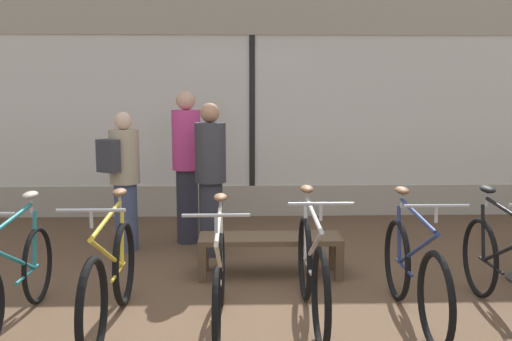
{
  "coord_description": "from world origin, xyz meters",
  "views": [
    {
      "loc": [
        -0.18,
        -4.45,
        1.83
      ],
      "look_at": [
        0.0,
        1.77,
        0.95
      ],
      "focal_mm": 40.0,
      "sensor_mm": 36.0,
      "label": 1
    }
  ],
  "objects_px": {
    "bicycle_left": "(110,279)",
    "bicycle_far_left": "(14,279)",
    "bicycle_center_left": "(219,281)",
    "bicycle_center_right": "(312,271)",
    "bicycle_right": "(414,273)",
    "customer_by_window": "(124,177)",
    "bicycle_far_right": "(505,270)",
    "display_bench": "(270,243)",
    "customer_near_rack": "(211,176)",
    "customer_mid_floor": "(187,163)"
  },
  "relations": [
    {
      "from": "bicycle_center_right",
      "to": "customer_near_rack",
      "type": "xyz_separation_m",
      "value": [
        -0.89,
        1.86,
        0.49
      ]
    },
    {
      "from": "bicycle_right",
      "to": "bicycle_center_left",
      "type": "bearing_deg",
      "value": -176.38
    },
    {
      "from": "bicycle_center_right",
      "to": "bicycle_right",
      "type": "relative_size",
      "value": 1.01
    },
    {
      "from": "bicycle_center_left",
      "to": "bicycle_center_right",
      "type": "distance_m",
      "value": 0.74
    },
    {
      "from": "bicycle_left",
      "to": "customer_near_rack",
      "type": "height_order",
      "value": "customer_near_rack"
    },
    {
      "from": "bicycle_far_right",
      "to": "customer_near_rack",
      "type": "bearing_deg",
      "value": 142.98
    },
    {
      "from": "bicycle_center_left",
      "to": "display_bench",
      "type": "distance_m",
      "value": 1.33
    },
    {
      "from": "display_bench",
      "to": "customer_near_rack",
      "type": "bearing_deg",
      "value": 130.02
    },
    {
      "from": "bicycle_far_right",
      "to": "customer_by_window",
      "type": "relative_size",
      "value": 1.08
    },
    {
      "from": "bicycle_far_left",
      "to": "customer_near_rack",
      "type": "xyz_separation_m",
      "value": [
        1.42,
        1.92,
        0.51
      ]
    },
    {
      "from": "bicycle_center_left",
      "to": "bicycle_center_right",
      "type": "relative_size",
      "value": 0.96
    },
    {
      "from": "bicycle_center_right",
      "to": "bicycle_far_left",
      "type": "bearing_deg",
      "value": -178.56
    },
    {
      "from": "bicycle_center_left",
      "to": "customer_near_rack",
      "type": "distance_m",
      "value": 2.06
    },
    {
      "from": "bicycle_center_right",
      "to": "customer_near_rack",
      "type": "relative_size",
      "value": 1.02
    },
    {
      "from": "display_bench",
      "to": "customer_mid_floor",
      "type": "distance_m",
      "value": 1.7
    },
    {
      "from": "display_bench",
      "to": "bicycle_right",
      "type": "bearing_deg",
      "value": -46.97
    },
    {
      "from": "bicycle_far_left",
      "to": "customer_near_rack",
      "type": "relative_size",
      "value": 1.02
    },
    {
      "from": "bicycle_left",
      "to": "bicycle_far_right",
      "type": "bearing_deg",
      "value": 2.3
    },
    {
      "from": "bicycle_far_left",
      "to": "bicycle_far_right",
      "type": "bearing_deg",
      "value": 1.01
    },
    {
      "from": "bicycle_center_left",
      "to": "bicycle_far_right",
      "type": "relative_size",
      "value": 0.96
    },
    {
      "from": "bicycle_center_left",
      "to": "customer_near_rack",
      "type": "bearing_deg",
      "value": 94.66
    },
    {
      "from": "customer_by_window",
      "to": "bicycle_far_left",
      "type": "bearing_deg",
      "value": -101.19
    },
    {
      "from": "customer_mid_floor",
      "to": "bicycle_left",
      "type": "bearing_deg",
      "value": -98.21
    },
    {
      "from": "display_bench",
      "to": "bicycle_far_left",
      "type": "bearing_deg",
      "value": -149.94
    },
    {
      "from": "bicycle_left",
      "to": "display_bench",
      "type": "distance_m",
      "value": 1.79
    },
    {
      "from": "bicycle_center_right",
      "to": "bicycle_far_right",
      "type": "bearing_deg",
      "value": 0.38
    },
    {
      "from": "bicycle_left",
      "to": "customer_by_window",
      "type": "relative_size",
      "value": 1.11
    },
    {
      "from": "bicycle_right",
      "to": "bicycle_far_right",
      "type": "height_order",
      "value": "bicycle_right"
    },
    {
      "from": "bicycle_right",
      "to": "customer_mid_floor",
      "type": "bearing_deg",
      "value": 129.57
    },
    {
      "from": "bicycle_center_right",
      "to": "bicycle_right",
      "type": "xyz_separation_m",
      "value": [
        0.81,
        -0.03,
        -0.01
      ]
    },
    {
      "from": "bicycle_center_left",
      "to": "bicycle_right",
      "type": "distance_m",
      "value": 1.54
    },
    {
      "from": "bicycle_left",
      "to": "bicycle_center_right",
      "type": "bearing_deg",
      "value": 4.21
    },
    {
      "from": "bicycle_center_right",
      "to": "customer_near_rack",
      "type": "bearing_deg",
      "value": 115.59
    },
    {
      "from": "bicycle_far_right",
      "to": "display_bench",
      "type": "distance_m",
      "value": 2.15
    },
    {
      "from": "display_bench",
      "to": "customer_mid_floor",
      "type": "bearing_deg",
      "value": 126.1
    },
    {
      "from": "bicycle_center_left",
      "to": "display_bench",
      "type": "xyz_separation_m",
      "value": [
        0.46,
        1.25,
        -0.04
      ]
    },
    {
      "from": "bicycle_left",
      "to": "customer_by_window",
      "type": "xyz_separation_m",
      "value": [
        -0.33,
        2.2,
        0.46
      ]
    },
    {
      "from": "bicycle_far_left",
      "to": "customer_near_rack",
      "type": "distance_m",
      "value": 2.44
    },
    {
      "from": "customer_near_rack",
      "to": "customer_by_window",
      "type": "distance_m",
      "value": 1.03
    },
    {
      "from": "display_bench",
      "to": "customer_mid_floor",
      "type": "relative_size",
      "value": 0.77
    },
    {
      "from": "bicycle_far_right",
      "to": "customer_mid_floor",
      "type": "relative_size",
      "value": 0.94
    },
    {
      "from": "bicycle_right",
      "to": "bicycle_far_right",
      "type": "relative_size",
      "value": 0.99
    },
    {
      "from": "bicycle_right",
      "to": "customer_near_rack",
      "type": "height_order",
      "value": "customer_near_rack"
    },
    {
      "from": "bicycle_left",
      "to": "bicycle_far_left",
      "type": "bearing_deg",
      "value": 175.69
    },
    {
      "from": "bicycle_left",
      "to": "customer_near_rack",
      "type": "xyz_separation_m",
      "value": [
        0.67,
        1.98,
        0.49
      ]
    },
    {
      "from": "customer_near_rack",
      "to": "customer_by_window",
      "type": "xyz_separation_m",
      "value": [
        -1.0,
        0.23,
        -0.03
      ]
    },
    {
      "from": "bicycle_far_left",
      "to": "customer_near_rack",
      "type": "height_order",
      "value": "customer_near_rack"
    },
    {
      "from": "display_bench",
      "to": "customer_by_window",
      "type": "relative_size",
      "value": 0.88
    },
    {
      "from": "bicycle_far_right",
      "to": "customer_near_rack",
      "type": "height_order",
      "value": "customer_near_rack"
    },
    {
      "from": "bicycle_far_right",
      "to": "customer_mid_floor",
      "type": "height_order",
      "value": "customer_mid_floor"
    }
  ]
}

